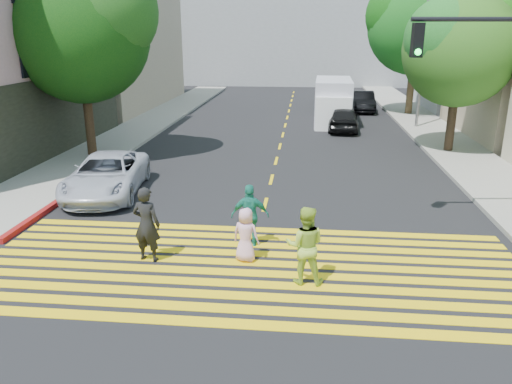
% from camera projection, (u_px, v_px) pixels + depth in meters
% --- Properties ---
extents(ground, '(120.00, 120.00, 0.00)m').
position_uv_depth(ground, '(242.00, 294.00, 10.98)').
color(ground, black).
extents(sidewalk_left, '(3.00, 40.00, 0.15)m').
position_uv_depth(sidewalk_left, '(156.00, 119.00, 32.62)').
color(sidewalk_left, gray).
rests_on(sidewalk_left, ground).
extents(sidewalk_right, '(3.00, 60.00, 0.15)m').
position_uv_depth(sidewalk_right, '(454.00, 149.00, 24.35)').
color(sidewalk_right, gray).
rests_on(sidewalk_right, ground).
extents(curb_red, '(0.20, 8.00, 0.16)m').
position_uv_depth(curb_red, '(67.00, 196.00, 17.30)').
color(curb_red, maroon).
rests_on(curb_red, ground).
extents(crosswalk, '(13.40, 5.30, 0.01)m').
position_uv_depth(crosswalk, '(249.00, 268.00, 12.19)').
color(crosswalk, yellow).
rests_on(crosswalk, ground).
extents(lane_line, '(0.12, 34.40, 0.01)m').
position_uv_depth(lane_line, '(286.00, 121.00, 32.30)').
color(lane_line, yellow).
rests_on(lane_line, ground).
extents(building_left_tan, '(12.00, 16.00, 10.00)m').
position_uv_depth(building_left_tan, '(78.00, 39.00, 37.52)').
color(building_left_tan, tan).
rests_on(building_left_tan, ground).
extents(building_right_grey, '(10.00, 10.00, 10.00)m').
position_uv_depth(building_right_grey, '(497.00, 39.00, 36.44)').
color(building_right_grey, gray).
rests_on(building_right_grey, ground).
extents(backdrop_block, '(30.00, 8.00, 12.00)m').
position_uv_depth(backdrop_block, '(297.00, 28.00, 54.63)').
color(backdrop_block, gray).
rests_on(backdrop_block, ground).
extents(tree_left, '(7.63, 7.33, 8.55)m').
position_uv_depth(tree_left, '(82.00, 26.00, 21.24)').
color(tree_left, black).
rests_on(tree_left, ground).
extents(tree_right_near, '(6.42, 6.30, 7.41)m').
position_uv_depth(tree_right_near, '(462.00, 44.00, 22.34)').
color(tree_right_near, black).
rests_on(tree_right_near, ground).
extents(tree_right_far, '(7.54, 7.03, 9.27)m').
position_uv_depth(tree_right_far, '(418.00, 20.00, 32.78)').
color(tree_right_far, '#47311B').
rests_on(tree_right_far, ground).
extents(pedestrian_man, '(0.77, 0.57, 1.93)m').
position_uv_depth(pedestrian_man, '(147.00, 224.00, 12.33)').
color(pedestrian_man, black).
rests_on(pedestrian_man, ground).
extents(pedestrian_woman, '(0.91, 0.72, 1.84)m').
position_uv_depth(pedestrian_woman, '(305.00, 245.00, 11.22)').
color(pedestrian_woman, '#A9CD41').
rests_on(pedestrian_woman, ground).
extents(pedestrian_child, '(0.77, 0.61, 1.39)m').
position_uv_depth(pedestrian_child, '(246.00, 235.00, 12.38)').
color(pedestrian_child, '#E7ABCB').
rests_on(pedestrian_child, ground).
extents(pedestrian_extra, '(1.04, 0.52, 1.71)m').
position_uv_depth(pedestrian_extra, '(250.00, 216.00, 13.22)').
color(pedestrian_extra, '#1D8270').
rests_on(pedestrian_extra, ground).
extents(white_sedan, '(2.97, 5.31, 1.40)m').
position_uv_depth(white_sedan, '(106.00, 175.00, 17.55)').
color(white_sedan, '#B6BACA').
rests_on(white_sedan, ground).
extents(dark_car_near, '(2.02, 4.36, 1.45)m').
position_uv_depth(dark_car_near, '(344.00, 118.00, 29.08)').
color(dark_car_near, black).
rests_on(dark_car_near, ground).
extents(silver_car, '(2.12, 4.88, 1.40)m').
position_uv_depth(silver_car, '(330.00, 96.00, 39.60)').
color(silver_car, '#85919E').
rests_on(silver_car, ground).
extents(dark_car_parked, '(1.58, 4.37, 1.43)m').
position_uv_depth(dark_car_parked, '(363.00, 101.00, 36.18)').
color(dark_car_parked, black).
rests_on(dark_car_parked, ground).
extents(white_van, '(2.35, 5.84, 2.72)m').
position_uv_depth(white_van, '(333.00, 103.00, 31.09)').
color(white_van, silver).
rests_on(white_van, ground).
extents(street_lamp, '(2.10, 0.26, 9.27)m').
position_uv_depth(street_lamp, '(421.00, 36.00, 28.22)').
color(street_lamp, gray).
rests_on(street_lamp, ground).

